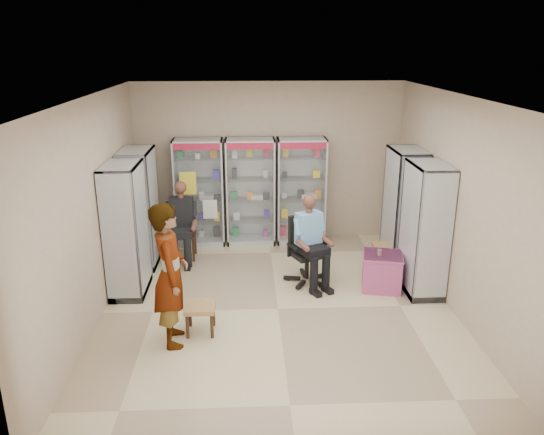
{
  "coord_description": "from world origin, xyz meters",
  "views": [
    {
      "loc": [
        -0.43,
        -6.84,
        3.66
      ],
      "look_at": [
        -0.05,
        0.7,
        1.16
      ],
      "focal_mm": 35.0,
      "sensor_mm": 36.0,
      "label": 1
    }
  ],
  "objects_px": {
    "woven_stool_b": "(201,318)",
    "cabinet_left_far": "(140,208)",
    "cabinet_back_left": "(200,193)",
    "pink_trunk": "(382,271)",
    "wooden_chair": "(183,233)",
    "cabinet_back_right": "(301,191)",
    "woven_stool_a": "(385,257)",
    "cabinet_right_near": "(425,230)",
    "standing_man": "(170,275)",
    "cabinet_back_mid": "(251,192)",
    "cabinet_right_far": "(404,208)",
    "seated_shopkeeper": "(308,243)",
    "cabinet_left_near": "(126,230)",
    "office_chair": "(307,250)"
  },
  "relations": [
    {
      "from": "cabinet_right_far",
      "to": "cabinet_left_far",
      "type": "relative_size",
      "value": 1.0
    },
    {
      "from": "cabinet_back_right",
      "to": "woven_stool_a",
      "type": "height_order",
      "value": "cabinet_back_right"
    },
    {
      "from": "office_chair",
      "to": "cabinet_right_far",
      "type": "bearing_deg",
      "value": -2.66
    },
    {
      "from": "woven_stool_a",
      "to": "cabinet_back_left",
      "type": "bearing_deg",
      "value": 156.51
    },
    {
      "from": "woven_stool_b",
      "to": "pink_trunk",
      "type": "bearing_deg",
      "value": 23.8
    },
    {
      "from": "cabinet_right_far",
      "to": "cabinet_right_near",
      "type": "xyz_separation_m",
      "value": [
        0.0,
        -1.1,
        0.0
      ]
    },
    {
      "from": "seated_shopkeeper",
      "to": "office_chair",
      "type": "bearing_deg",
      "value": 65.13
    },
    {
      "from": "pink_trunk",
      "to": "woven_stool_b",
      "type": "xyz_separation_m",
      "value": [
        -2.71,
        -1.2,
        -0.08
      ]
    },
    {
      "from": "pink_trunk",
      "to": "wooden_chair",
      "type": "bearing_deg",
      "value": 156.59
    },
    {
      "from": "seated_shopkeeper",
      "to": "cabinet_right_far",
      "type": "bearing_deg",
      "value": -1.24
    },
    {
      "from": "cabinet_right_near",
      "to": "standing_man",
      "type": "height_order",
      "value": "cabinet_right_near"
    },
    {
      "from": "woven_stool_a",
      "to": "pink_trunk",
      "type": "bearing_deg",
      "value": -108.58
    },
    {
      "from": "seated_shopkeeper",
      "to": "woven_stool_b",
      "type": "height_order",
      "value": "seated_shopkeeper"
    },
    {
      "from": "pink_trunk",
      "to": "cabinet_back_right",
      "type": "bearing_deg",
      "value": 116.49
    },
    {
      "from": "cabinet_back_left",
      "to": "cabinet_back_right",
      "type": "bearing_deg",
      "value": 0.0
    },
    {
      "from": "cabinet_right_far",
      "to": "wooden_chair",
      "type": "bearing_deg",
      "value": 83.96
    },
    {
      "from": "cabinet_right_near",
      "to": "pink_trunk",
      "type": "height_order",
      "value": "cabinet_right_near"
    },
    {
      "from": "seated_shopkeeper",
      "to": "woven_stool_b",
      "type": "xyz_separation_m",
      "value": [
        -1.58,
        -1.44,
        -0.49
      ]
    },
    {
      "from": "standing_man",
      "to": "office_chair",
      "type": "bearing_deg",
      "value": -55.96
    },
    {
      "from": "cabinet_back_left",
      "to": "wooden_chair",
      "type": "distance_m",
      "value": 0.94
    },
    {
      "from": "cabinet_back_right",
      "to": "woven_stool_b",
      "type": "bearing_deg",
      "value": -116.58
    },
    {
      "from": "cabinet_right_far",
      "to": "cabinet_back_right",
      "type": "bearing_deg",
      "value": 55.27
    },
    {
      "from": "cabinet_back_left",
      "to": "cabinet_right_near",
      "type": "bearing_deg",
      "value": -32.28
    },
    {
      "from": "cabinet_back_mid",
      "to": "cabinet_right_far",
      "type": "bearing_deg",
      "value": -23.65
    },
    {
      "from": "cabinet_back_mid",
      "to": "cabinet_right_near",
      "type": "relative_size",
      "value": 1.0
    },
    {
      "from": "pink_trunk",
      "to": "standing_man",
      "type": "relative_size",
      "value": 0.31
    },
    {
      "from": "office_chair",
      "to": "seated_shopkeeper",
      "type": "relative_size",
      "value": 0.79
    },
    {
      "from": "cabinet_back_right",
      "to": "woven_stool_a",
      "type": "relative_size",
      "value": 4.78
    },
    {
      "from": "seated_shopkeeper",
      "to": "standing_man",
      "type": "bearing_deg",
      "value": -164.02
    },
    {
      "from": "cabinet_back_left",
      "to": "office_chair",
      "type": "xyz_separation_m",
      "value": [
        1.82,
        -1.83,
        -0.46
      ]
    },
    {
      "from": "cabinet_left_far",
      "to": "pink_trunk",
      "type": "bearing_deg",
      "value": 73.0
    },
    {
      "from": "cabinet_back_left",
      "to": "cabinet_back_mid",
      "type": "bearing_deg",
      "value": 0.0
    },
    {
      "from": "cabinet_left_near",
      "to": "office_chair",
      "type": "xyz_separation_m",
      "value": [
        2.75,
        0.2,
        -0.46
      ]
    },
    {
      "from": "cabinet_back_left",
      "to": "pink_trunk",
      "type": "xyz_separation_m",
      "value": [
        2.96,
        -2.12,
        -0.72
      ]
    },
    {
      "from": "woven_stool_b",
      "to": "standing_man",
      "type": "bearing_deg",
      "value": -147.34
    },
    {
      "from": "cabinet_back_left",
      "to": "standing_man",
      "type": "height_order",
      "value": "cabinet_back_left"
    },
    {
      "from": "cabinet_back_left",
      "to": "wooden_chair",
      "type": "bearing_deg",
      "value": -108.9
    },
    {
      "from": "seated_shopkeeper",
      "to": "cabinet_left_near",
      "type": "bearing_deg",
      "value": 158.26
    },
    {
      "from": "cabinet_left_far",
      "to": "wooden_chair",
      "type": "height_order",
      "value": "cabinet_left_far"
    },
    {
      "from": "wooden_chair",
      "to": "seated_shopkeeper",
      "type": "relative_size",
      "value": 0.68
    },
    {
      "from": "pink_trunk",
      "to": "woven_stool_a",
      "type": "bearing_deg",
      "value": 71.42
    },
    {
      "from": "cabinet_right_far",
      "to": "wooden_chair",
      "type": "relative_size",
      "value": 2.13
    },
    {
      "from": "woven_stool_b",
      "to": "cabinet_left_far",
      "type": "bearing_deg",
      "value": 116.15
    },
    {
      "from": "woven_stool_b",
      "to": "cabinet_back_right",
      "type": "bearing_deg",
      "value": 63.42
    },
    {
      "from": "wooden_chair",
      "to": "seated_shopkeeper",
      "type": "distance_m",
      "value": 2.37
    },
    {
      "from": "office_chair",
      "to": "seated_shopkeeper",
      "type": "bearing_deg",
      "value": -114.87
    },
    {
      "from": "wooden_chair",
      "to": "standing_man",
      "type": "height_order",
      "value": "standing_man"
    },
    {
      "from": "cabinet_right_near",
      "to": "standing_man",
      "type": "xyz_separation_m",
      "value": [
        -3.62,
        -1.29,
        -0.07
      ]
    },
    {
      "from": "wooden_chair",
      "to": "cabinet_left_near",
      "type": "bearing_deg",
      "value": -117.61
    },
    {
      "from": "cabinet_back_mid",
      "to": "woven_stool_a",
      "type": "xyz_separation_m",
      "value": [
        2.25,
        -1.39,
        -0.79
      ]
    }
  ]
}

